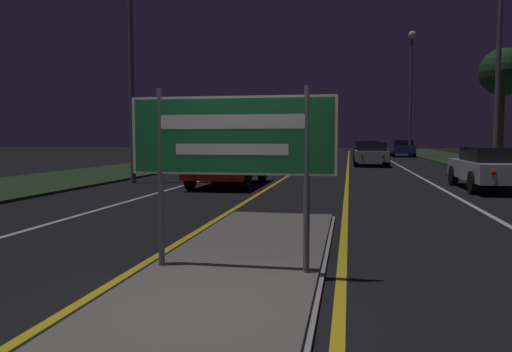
% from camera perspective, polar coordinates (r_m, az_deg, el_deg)
% --- Properties ---
extents(ground_plane, '(160.00, 160.00, 0.00)m').
position_cam_1_polar(ground_plane, '(4.60, -6.92, -16.03)').
color(ground_plane, black).
extents(median_island, '(2.10, 8.84, 0.10)m').
position_cam_1_polar(median_island, '(5.87, -2.75, -11.07)').
color(median_island, '#999993').
rests_on(median_island, ground_plane).
extents(verge_left, '(5.00, 100.00, 0.08)m').
position_cam_1_polar(verge_left, '(26.47, -13.51, 0.83)').
color(verge_left, '#23381E').
rests_on(verge_left, ground_plane).
extents(centre_line_yellow_left, '(0.12, 70.00, 0.01)m').
position_cam_1_polar(centre_line_yellow_left, '(29.27, 5.60, 1.19)').
color(centre_line_yellow_left, gold).
rests_on(centre_line_yellow_left, ground_plane).
extents(centre_line_yellow_right, '(0.12, 70.00, 0.01)m').
position_cam_1_polar(centre_line_yellow_right, '(29.16, 10.47, 1.12)').
color(centre_line_yellow_right, gold).
rests_on(centre_line_yellow_right, ground_plane).
extents(lane_line_white_left, '(0.12, 70.00, 0.01)m').
position_cam_1_polar(lane_line_white_left, '(29.67, -0.10, 1.25)').
color(lane_line_white_left, silver).
rests_on(lane_line_white_left, ground_plane).
extents(lane_line_white_right, '(0.12, 70.00, 0.01)m').
position_cam_1_polar(lane_line_white_right, '(29.30, 16.27, 1.04)').
color(lane_line_white_right, silver).
rests_on(lane_line_white_right, ground_plane).
extents(edge_line_white_left, '(0.10, 70.00, 0.01)m').
position_cam_1_polar(edge_line_white_left, '(30.37, -5.67, 1.30)').
color(edge_line_white_left, silver).
rests_on(edge_line_white_left, ground_plane).
extents(edge_line_white_right, '(0.10, 70.00, 0.01)m').
position_cam_1_polar(edge_line_white_right, '(29.74, 22.03, 0.94)').
color(edge_line_white_right, silver).
rests_on(edge_line_white_right, ground_plane).
extents(highway_sign, '(2.37, 0.07, 2.07)m').
position_cam_1_polar(highway_sign, '(5.65, -2.82, 3.87)').
color(highway_sign, '#56565B').
rests_on(highway_sign, median_island).
extents(streetlight_right_far, '(0.62, 0.62, 10.44)m').
position_cam_1_polar(streetlight_right_far, '(44.17, 17.33, 11.39)').
color(streetlight_right_far, '#56565B').
rests_on(streetlight_right_far, ground_plane).
extents(car_receding_0, '(1.95, 4.57, 1.33)m').
position_cam_1_polar(car_receding_0, '(17.02, 25.47, 0.94)').
color(car_receding_0, silver).
rests_on(car_receding_0, ground_plane).
extents(car_receding_1, '(1.95, 4.22, 1.38)m').
position_cam_1_polar(car_receding_1, '(29.59, 12.99, 2.53)').
color(car_receding_1, '#B7B7BC').
rests_on(car_receding_1, ground_plane).
extents(car_receding_2, '(1.90, 4.22, 1.40)m').
position_cam_1_polar(car_receding_2, '(37.45, 12.47, 2.93)').
color(car_receding_2, black).
rests_on(car_receding_2, ground_plane).
extents(car_receding_3, '(1.95, 4.38, 1.44)m').
position_cam_1_polar(car_receding_3, '(45.40, 16.39, 3.10)').
color(car_receding_3, navy).
rests_on(car_receding_3, ground_plane).
extents(car_approaching_0, '(2.01, 4.69, 1.47)m').
position_cam_1_polar(car_approaching_0, '(16.88, -3.07, 1.58)').
color(car_approaching_0, maroon).
rests_on(car_approaching_0, ground_plane).
extents(roadside_palm_right, '(2.47, 2.47, 6.25)m').
position_cam_1_polar(roadside_palm_right, '(29.79, 26.43, 10.53)').
color(roadside_palm_right, '#4C3823').
rests_on(roadside_palm_right, verge_right).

